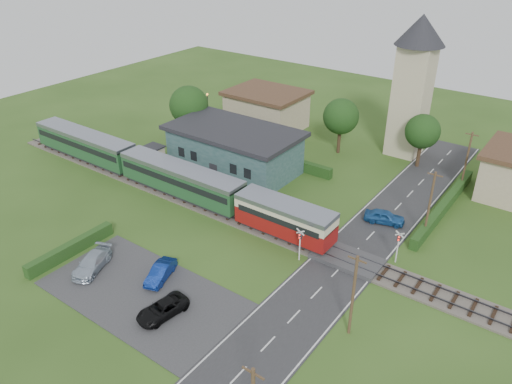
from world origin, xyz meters
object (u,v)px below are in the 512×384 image
Objects in this scene: church_tower at (414,76)px; station_building at (234,149)px; pedestrian_near at (252,196)px; pedestrian_far at (172,167)px; house_west at (267,109)px; crossing_signal_far at (398,242)px; car_on_road at (384,217)px; crossing_signal_near at (300,240)px; car_park_silver at (92,263)px; car_park_dark at (162,309)px; train at (160,172)px; car_park_blue at (161,272)px; equipment_hut at (154,156)px.

station_building is at bearing -131.41° from church_tower.
pedestrian_near is 1.05× the size of pedestrian_far.
station_building is at bearing -70.35° from house_west.
crossing_signal_far reaches higher than car_on_road.
house_west is (-20.00, -3.00, -7.43)m from church_tower.
crossing_signal_near is at bearing -34.81° from station_building.
church_tower reaches higher than car_on_road.
pedestrian_near is (4.88, 17.05, 0.59)m from car_park_silver.
car_park_dark is (11.68, -23.84, -2.03)m from station_building.
crossing_signal_near and crossing_signal_far have the same top height.
station_building is 24.51m from crossing_signal_far.
crossing_signal_near is (21.40, -25.41, -0.65)m from house_west.
crossing_signal_near is at bearing -87.18° from church_tower.
crossing_signal_far is (27.14, 2.39, -0.04)m from train.
car_on_road is at bearing 70.67° from crossing_signal_near.
house_west reaches higher than station_building.
train is 24.97m from car_on_road.
pedestrian_far is (-24.79, -5.00, 0.56)m from car_on_road.
car_park_dark is at bearing -110.78° from crossing_signal_near.
pedestrian_near is at bearing 75.02° from car_park_blue.
car_on_road is at bearing -76.10° from pedestrian_far.
crossing_signal_near is at bearing 172.39° from pedestrian_near.
car_park_silver is at bearing -67.14° from train.
car_park_dark is at bearing -134.93° from pedestrian_far.
car_park_silver reaches higher than car_on_road.
pedestrian_near is at bearing 14.01° from train.
house_west reaches higher than car_on_road.
crossing_signal_near is 1.93× the size of pedestrian_far.
car_park_blue is 0.84× the size of car_park_silver.
car_on_road is at bearing -2.77° from station_building.
car_park_blue is at bearing -69.05° from house_west.
church_tower is (15.00, 17.01, 7.53)m from station_building.
house_west is at bearing 92.36° from car_park_blue.
pedestrian_far is at bearing -89.24° from house_west.
car_park_dark is 2.49× the size of pedestrian_far.
car_park_dark is 18.10m from pedestrian_near.
crossing_signal_near is at bearing 144.80° from car_on_road.
car_park_blue is 6.35m from car_park_silver.
church_tower reaches higher than crossing_signal_near.
equipment_hut reaches higher than car_on_road.
crossing_signal_near is (1.40, -28.41, -8.08)m from church_tower.
pedestrian_far is at bearing -128.42° from station_building.
house_west reaches higher than pedestrian_far.
car_park_blue is at bearing -136.03° from pedestrian_far.
car_park_blue is at bearing -44.71° from train.
crossing_signal_near is (19.94, -2.41, -0.04)m from train.
crossing_signal_far is 1.84× the size of pedestrian_near.
church_tower is 10.38× the size of pedestrian_far.
station_building is at bearing 68.51° from train.
car_on_road is (5.06, -17.97, -9.49)m from church_tower.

